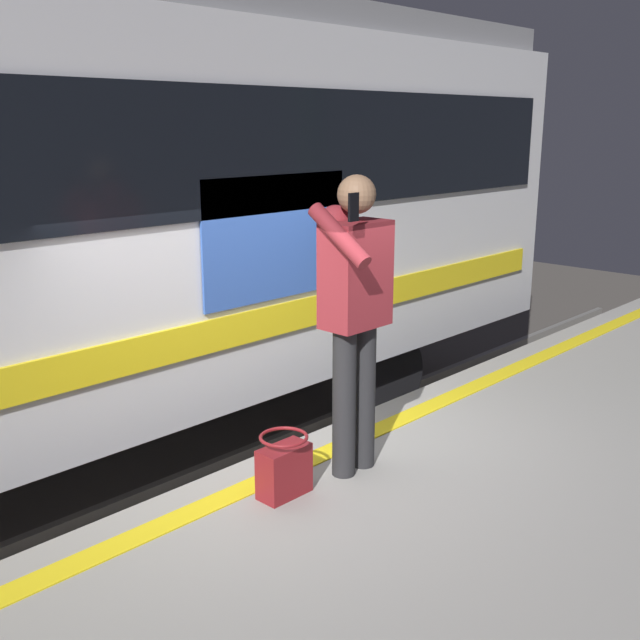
{
  "coord_description": "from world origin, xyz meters",
  "views": [
    {
      "loc": [
        3.19,
        3.37,
        3.06
      ],
      "look_at": [
        -0.01,
        0.3,
        1.9
      ],
      "focal_mm": 42.22,
      "sensor_mm": 36.0,
      "label": 1
    }
  ],
  "objects": [
    {
      "name": "ground_plane",
      "position": [
        0.0,
        0.0,
        0.0
      ],
      "size": [
        24.84,
        24.84,
        0.0
      ],
      "primitive_type": "plane",
      "color": "#4C4742"
    },
    {
      "name": "platform",
      "position": [
        0.0,
        1.91,
        0.5
      ],
      "size": [
        13.08,
        3.82,
        1.0
      ],
      "primitive_type": "cube",
      "color": "gray",
      "rests_on": "ground"
    },
    {
      "name": "safety_line",
      "position": [
        0.0,
        0.3,
        1.0
      ],
      "size": [
        12.82,
        0.16,
        0.01
      ],
      "primitive_type": "cube",
      "color": "yellow",
      "rests_on": "platform"
    },
    {
      "name": "track_rail_near",
      "position": [
        0.0,
        -1.56,
        0.08
      ],
      "size": [
        17.0,
        0.08,
        0.16
      ],
      "primitive_type": "cube",
      "color": "slate",
      "rests_on": "ground"
    },
    {
      "name": "track_rail_far",
      "position": [
        0.0,
        -3.0,
        0.08
      ],
      "size": [
        17.0,
        0.08,
        0.16
      ],
      "primitive_type": "cube",
      "color": "slate",
      "rests_on": "ground"
    },
    {
      "name": "passenger",
      "position": [
        -0.01,
        0.57,
        2.06
      ],
      "size": [
        0.57,
        0.55,
        1.79
      ],
      "color": "#262628",
      "rests_on": "platform"
    },
    {
      "name": "handbag",
      "position": [
        0.51,
        0.51,
        1.17
      ],
      "size": [
        0.31,
        0.28,
        0.37
      ],
      "color": "maroon",
      "rests_on": "platform"
    }
  ]
}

